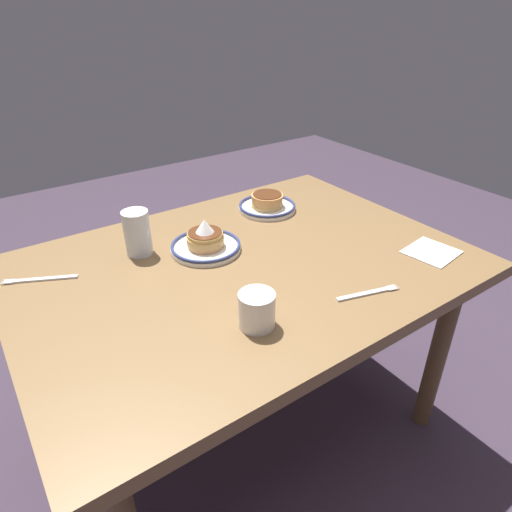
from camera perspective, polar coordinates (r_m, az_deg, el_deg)
name	(u,v)px	position (r m, az deg, el deg)	size (l,w,h in m)	color
ground_plane	(247,422)	(1.84, -1.21, -20.51)	(6.00, 6.00, 0.00)	#382B3A
dining_table	(244,284)	(1.40, -1.49, -3.60)	(1.34, 0.96, 0.72)	brown
plate_near_main	(267,204)	(1.69, 1.43, 6.63)	(0.22, 0.22, 0.06)	silver
plate_center_pancakes	(206,243)	(1.42, -6.48, 1.68)	(0.22, 0.22, 0.11)	silver
coffee_mug	(256,309)	(1.08, 0.01, -6.80)	(0.09, 0.12, 0.09)	white
drinking_glass	(138,235)	(1.42, -14.94, 2.63)	(0.08, 0.08, 0.14)	silver
paper_napkin	(431,252)	(1.51, 21.56, 0.48)	(0.15, 0.14, 0.00)	white
fork_near	(40,279)	(1.41, -25.99, -2.70)	(0.19, 0.10, 0.01)	silver
fork_far	(368,293)	(1.25, 14.17, -4.64)	(0.18, 0.07, 0.01)	silver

